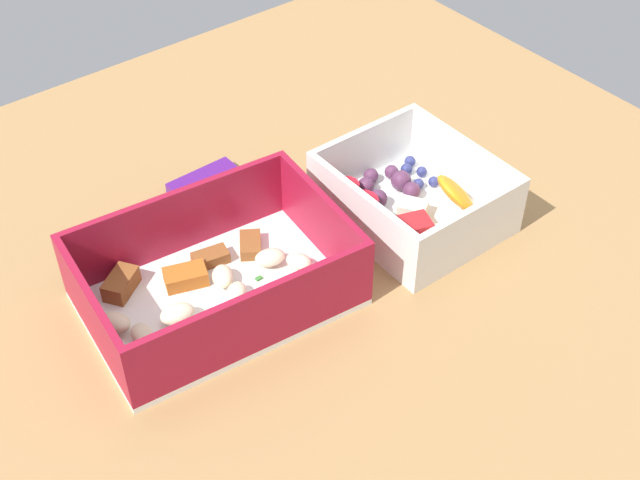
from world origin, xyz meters
TOP-DOWN VIEW (x-y plane):
  - table_surface at (0.00, 0.00)cm, footprint 80.00×80.00cm
  - pasta_container at (-12.29, 0.75)cm, footprint 22.94×16.78cm
  - fruit_bowl at (7.85, -1.45)cm, footprint 13.35×15.26cm
  - candy_bar at (-4.75, 14.49)cm, footprint 7.03×2.48cm

SIDE VIEW (x-z plane):
  - table_surface at x=0.00cm, z-range 0.00..2.00cm
  - candy_bar at x=-4.75cm, z-range 2.00..3.20cm
  - fruit_bowl at x=7.85cm, z-range 0.97..7.11cm
  - pasta_container at x=-12.29cm, z-range 0.71..7.66cm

